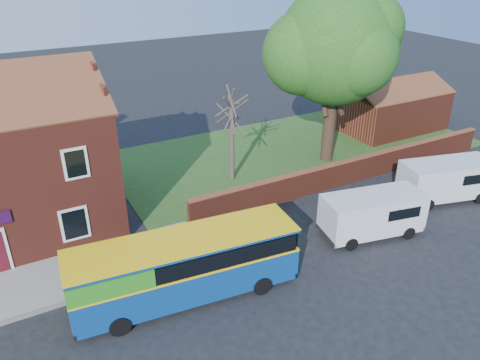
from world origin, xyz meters
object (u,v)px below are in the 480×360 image
van_near (372,213)px  large_tree (335,49)px  bus (178,266)px  van_far (447,179)px

van_near → large_tree: bearing=76.9°
bus → van_near: 10.37m
van_far → large_tree: size_ratio=0.49×
bus → large_tree: 17.62m
bus → van_near: size_ratio=1.77×
van_far → large_tree: 10.32m
van_near → large_tree: 11.37m
bus → van_near: bearing=4.8°
bus → van_near: (10.36, -0.14, -0.37)m
bus → large_tree: (14.26, 8.52, 5.87)m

